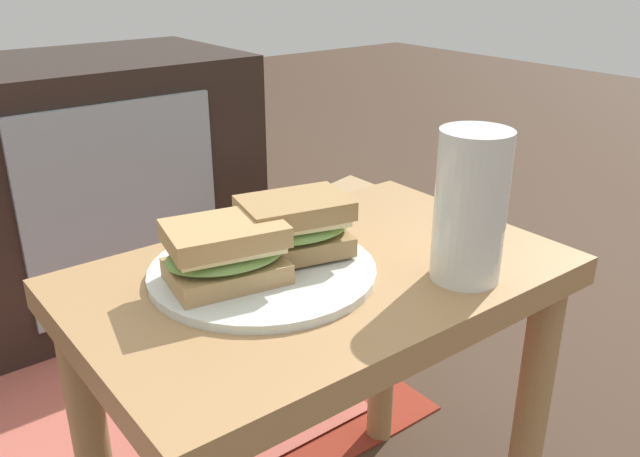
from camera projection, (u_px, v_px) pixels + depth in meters
name	position (u px, v px, depth m)	size (l,w,h in m)	color
side_table	(321.00, 336.00, 0.80)	(0.56, 0.36, 0.46)	#A37A4C
tv_cabinet	(33.00, 197.00, 1.48)	(0.96, 0.46, 0.58)	black
area_rug	(55.00, 419.00, 1.22)	(1.17, 0.82, 0.01)	maroon
plate	(263.00, 271.00, 0.75)	(0.26, 0.26, 0.01)	silver
sandwich_front	(226.00, 252.00, 0.71)	(0.14, 0.11, 0.07)	tan
sandwich_back	(295.00, 226.00, 0.76)	(0.15, 0.12, 0.07)	#9E7A4C
beer_glass	(470.00, 211.00, 0.72)	(0.08, 0.08, 0.17)	silver
paper_bag	(345.00, 263.00, 1.48)	(0.25, 0.20, 0.32)	tan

